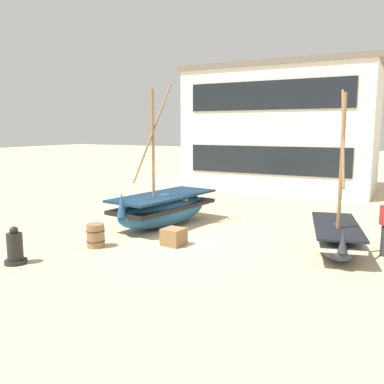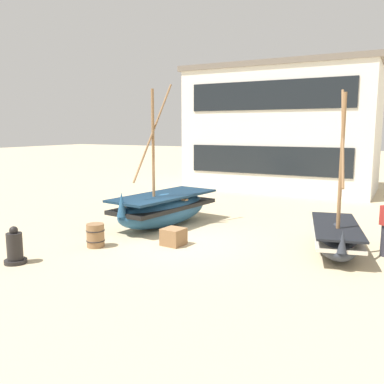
{
  "view_description": "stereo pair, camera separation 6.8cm",
  "coord_description": "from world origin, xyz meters",
  "px_view_note": "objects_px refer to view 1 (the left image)",
  "views": [
    {
      "loc": [
        6.24,
        -10.89,
        3.48
      ],
      "look_at": [
        0.0,
        1.0,
        1.4
      ],
      "focal_mm": 38.33,
      "sensor_mm": 36.0,
      "label": 1
    },
    {
      "loc": [
        6.3,
        -10.86,
        3.48
      ],
      "look_at": [
        0.0,
        1.0,
        1.4
      ],
      "focal_mm": 38.33,
      "sensor_mm": 36.0,
      "label": 2
    }
  ],
  "objects_px": {
    "fishing_boat_near_left": "(336,236)",
    "harbor_building_main": "(281,128)",
    "capstan_winch": "(15,249)",
    "fishing_boat_centre_large": "(164,208)",
    "wooden_barrel": "(96,235)",
    "cargo_crate": "(174,237)"
  },
  "relations": [
    {
      "from": "cargo_crate",
      "to": "harbor_building_main",
      "type": "bearing_deg",
      "value": 92.23
    },
    {
      "from": "fishing_boat_near_left",
      "to": "wooden_barrel",
      "type": "relative_size",
      "value": 6.5
    },
    {
      "from": "capstan_winch",
      "to": "cargo_crate",
      "type": "xyz_separation_m",
      "value": [
        2.79,
        3.4,
        -0.14
      ]
    },
    {
      "from": "fishing_boat_near_left",
      "to": "capstan_winch",
      "type": "relative_size",
      "value": 4.59
    },
    {
      "from": "cargo_crate",
      "to": "capstan_winch",
      "type": "bearing_deg",
      "value": -129.34
    },
    {
      "from": "wooden_barrel",
      "to": "harbor_building_main",
      "type": "bearing_deg",
      "value": 84.31
    },
    {
      "from": "fishing_boat_centre_large",
      "to": "wooden_barrel",
      "type": "distance_m",
      "value": 3.29
    },
    {
      "from": "fishing_boat_centre_large",
      "to": "wooden_barrel",
      "type": "xyz_separation_m",
      "value": [
        -0.36,
        -3.25,
        -0.29
      ]
    },
    {
      "from": "cargo_crate",
      "to": "fishing_boat_centre_large",
      "type": "bearing_deg",
      "value": 128.46
    },
    {
      "from": "fishing_boat_near_left",
      "to": "fishing_boat_centre_large",
      "type": "height_order",
      "value": "fishing_boat_centre_large"
    },
    {
      "from": "harbor_building_main",
      "to": "capstan_winch",
      "type": "bearing_deg",
      "value": -97.82
    },
    {
      "from": "capstan_winch",
      "to": "harbor_building_main",
      "type": "bearing_deg",
      "value": 82.18
    },
    {
      "from": "wooden_barrel",
      "to": "cargo_crate",
      "type": "xyz_separation_m",
      "value": [
        1.95,
        1.25,
        -0.09
      ]
    },
    {
      "from": "fishing_boat_near_left",
      "to": "cargo_crate",
      "type": "height_order",
      "value": "fishing_boat_near_left"
    },
    {
      "from": "fishing_boat_centre_large",
      "to": "harbor_building_main",
      "type": "distance_m",
      "value": 11.58
    },
    {
      "from": "wooden_barrel",
      "to": "capstan_winch",
      "type": "bearing_deg",
      "value": -111.34
    },
    {
      "from": "harbor_building_main",
      "to": "fishing_boat_near_left",
      "type": "bearing_deg",
      "value": -66.99
    },
    {
      "from": "capstan_winch",
      "to": "harbor_building_main",
      "type": "xyz_separation_m",
      "value": [
        2.27,
        16.57,
        3.1
      ]
    },
    {
      "from": "wooden_barrel",
      "to": "cargo_crate",
      "type": "distance_m",
      "value": 2.32
    },
    {
      "from": "fishing_boat_near_left",
      "to": "fishing_boat_centre_large",
      "type": "relative_size",
      "value": 0.9
    },
    {
      "from": "fishing_boat_near_left",
      "to": "harbor_building_main",
      "type": "bearing_deg",
      "value": 113.01
    },
    {
      "from": "capstan_winch",
      "to": "cargo_crate",
      "type": "bearing_deg",
      "value": 50.66
    }
  ]
}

